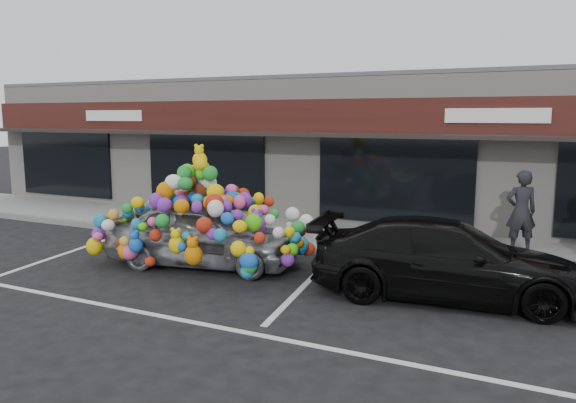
% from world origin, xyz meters
% --- Properties ---
extents(ground, '(90.00, 90.00, 0.00)m').
position_xyz_m(ground, '(0.00, 0.00, 0.00)').
color(ground, black).
rests_on(ground, ground).
extents(shop_building, '(24.00, 7.20, 4.31)m').
position_xyz_m(shop_building, '(0.00, 8.44, 2.16)').
color(shop_building, beige).
rests_on(shop_building, ground).
extents(sidewalk, '(26.00, 3.00, 0.15)m').
position_xyz_m(sidewalk, '(0.00, 4.00, 0.07)').
color(sidewalk, gray).
rests_on(sidewalk, ground).
extents(kerb, '(26.00, 0.18, 0.16)m').
position_xyz_m(kerb, '(0.00, 2.50, 0.07)').
color(kerb, slate).
rests_on(kerb, ground).
extents(parking_stripe_left, '(0.73, 4.37, 0.01)m').
position_xyz_m(parking_stripe_left, '(-3.20, 0.20, 0.00)').
color(parking_stripe_left, silver).
rests_on(parking_stripe_left, ground).
extents(parking_stripe_mid, '(0.73, 4.37, 0.01)m').
position_xyz_m(parking_stripe_mid, '(2.80, 0.20, 0.00)').
color(parking_stripe_mid, silver).
rests_on(parking_stripe_mid, ground).
extents(lane_line, '(14.00, 0.12, 0.01)m').
position_xyz_m(lane_line, '(2.00, -2.30, 0.00)').
color(lane_line, silver).
rests_on(lane_line, ground).
extents(toy_car, '(2.94, 4.59, 2.52)m').
position_xyz_m(toy_car, '(0.29, 0.53, 0.85)').
color(toy_car, '#989EA2').
rests_on(toy_car, ground).
extents(black_sedan, '(2.49, 4.89, 1.36)m').
position_xyz_m(black_sedan, '(5.31, 0.64, 0.68)').
color(black_sedan, black).
rests_on(black_sedan, ground).
extents(pedestrian_a, '(0.78, 0.66, 1.83)m').
position_xyz_m(pedestrian_a, '(6.25, 4.13, 1.06)').
color(pedestrian_a, black).
rests_on(pedestrian_a, sidewalk).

